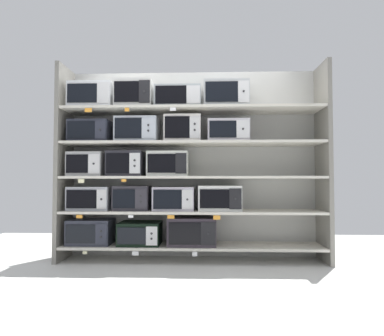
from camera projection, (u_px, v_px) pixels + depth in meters
The scene contains 39 objects.
ground at pixel (188, 289), 2.98m from camera, with size 7.11×6.00×0.02m, color silver.
back_panel at pixel (193, 163), 4.29m from camera, with size 3.31×0.04×2.38m, color #B2B2AD.
upright_left at pixel (64, 163), 4.08m from camera, with size 0.05×0.49×2.38m, color gray.
upright_right at pixel (324, 162), 3.97m from camera, with size 0.05×0.49×2.38m, color gray.
shelf_0 at pixel (192, 246), 3.99m from camera, with size 3.11×0.49×0.03m, color beige.
microwave_0 at pixel (91, 232), 4.03m from camera, with size 0.52×0.37×0.30m.
microwave_1 at pixel (140, 233), 4.01m from camera, with size 0.50×0.42×0.27m.
microwave_2 at pixel (192, 231), 3.99m from camera, with size 0.57×0.41×0.33m.
price_tag_0 at pixel (85, 253), 3.78m from camera, with size 0.05×0.00×0.03m, color beige.
price_tag_1 at pixel (135, 253), 3.76m from camera, with size 0.08×0.00×0.04m, color white.
price_tag_2 at pixel (195, 254), 3.74m from camera, with size 0.06×0.00×0.05m, color white.
shelf_1 at pixel (192, 212), 4.00m from camera, with size 3.11×0.49×0.03m, color beige.
microwave_3 at pixel (91, 198), 4.05m from camera, with size 0.50×0.36×0.28m.
microwave_4 at pixel (132, 198), 4.03m from camera, with size 0.42×0.36×0.29m.
microwave_5 at pixel (174, 199), 4.01m from camera, with size 0.49×0.36×0.28m.
microwave_6 at pixel (219, 198), 3.99m from camera, with size 0.51×0.38×0.30m.
price_tag_3 at pixel (79, 217), 3.80m from camera, with size 0.07×0.00×0.04m, color orange.
price_tag_4 at pixel (131, 216), 3.78m from camera, with size 0.06×0.00×0.03m, color white.
price_tag_5 at pixel (171, 217), 3.76m from camera, with size 0.08×0.00×0.04m, color orange.
price_tag_6 at pixel (217, 218), 3.74m from camera, with size 0.08×0.00×0.05m, color orange.
shelf_2 at pixel (192, 177), 4.02m from camera, with size 3.11×0.49×0.03m, color beige.
microwave_7 at pixel (88, 164), 4.07m from camera, with size 0.42×0.39×0.29m.
microwave_8 at pixel (127, 164), 4.05m from camera, with size 0.43×0.41×0.30m.
microwave_9 at pixel (168, 164), 4.03m from camera, with size 0.49×0.34×0.30m.
price_tag_7 at pixel (81, 181), 3.82m from camera, with size 0.07×0.00×0.05m, color beige.
price_tag_8 at pixel (124, 180), 3.80m from camera, with size 0.06×0.00×0.03m, color orange.
shelf_3 at pixel (192, 144), 4.03m from camera, with size 3.11×0.49×0.03m, color beige.
microwave_10 at pixel (91, 132), 4.08m from camera, with size 0.49×0.36×0.27m.
microwave_11 at pixel (138, 130), 4.06m from camera, with size 0.51×0.39×0.30m.
microwave_12 at pixel (183, 129), 4.04m from camera, with size 0.44×0.34×0.32m.
microwave_13 at pixel (228, 132), 4.02m from camera, with size 0.49×0.41×0.26m.
shelf_4 at pixel (192, 110), 4.05m from camera, with size 3.11×0.49×0.03m, color beige.
microwave_14 at pixel (93, 97), 4.10m from camera, with size 0.53×0.40×0.31m.
microwave_15 at pixel (135, 96), 4.08m from camera, with size 0.45×0.40×0.34m.
microwave_16 at pixel (178, 98), 4.06m from camera, with size 0.56×0.36×0.26m.
microwave_17 at pixel (226, 96), 4.04m from camera, with size 0.54×0.38×0.32m.
price_tag_9 at pixel (88, 110), 3.85m from camera, with size 0.08×0.00×0.05m, color orange.
price_tag_10 at pixel (127, 110), 3.83m from camera, with size 0.05×0.00×0.04m, color orange.
price_tag_11 at pixel (173, 109), 3.81m from camera, with size 0.07×0.00×0.04m, color white.
Camera 1 is at (0.15, -4.02, 0.97)m, focal length 30.88 mm.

